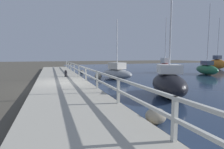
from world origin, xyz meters
TOP-DOWN VIEW (x-y plane):
  - ground_plane at (0.00, 0.00)m, footprint 120.00×120.00m
  - dock_walkway at (0.00, 0.00)m, footprint 3.57×36.00m
  - railing at (1.68, -0.00)m, footprint 0.10×32.50m
  - boulder_upstream at (2.85, 8.56)m, footprint 0.53×0.48m
  - boulder_water_edge at (3.34, 2.67)m, footprint 0.69×0.62m
  - boulder_mid_strip at (2.28, -8.15)m, footprint 0.66×0.60m
  - mooring_bollard at (0.51, 3.10)m, footprint 0.23×0.23m
  - sailboat_orange at (24.95, 8.49)m, footprint 1.57×3.53m
  - sailboat_black at (5.06, -5.13)m, footprint 2.88×3.91m
  - sailboat_red at (12.73, 5.63)m, footprint 1.36×3.28m
  - sailboat_gray at (5.03, 2.29)m, footprint 2.71×3.87m
  - sailboat_green at (15.95, 2.35)m, footprint 2.13×3.95m

SIDE VIEW (x-z plane):
  - ground_plane at x=0.00m, z-range 0.00..0.00m
  - dock_walkway at x=0.00m, z-range 0.00..0.28m
  - boulder_upstream at x=2.85m, z-range 0.00..0.40m
  - boulder_mid_strip at x=2.28m, z-range 0.00..0.50m
  - boulder_water_edge at x=3.34m, z-range 0.00..0.51m
  - mooring_bollard at x=0.51m, z-range 0.28..0.88m
  - sailboat_gray at x=5.03m, z-range -2.09..3.27m
  - sailboat_green at x=15.95m, z-range -3.22..4.55m
  - sailboat_black at x=5.06m, z-range -3.36..4.75m
  - sailboat_red at x=12.73m, z-range -2.59..4.08m
  - sailboat_orange at x=24.95m, z-range -3.17..4.99m
  - railing at x=1.68m, z-range 0.47..1.46m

